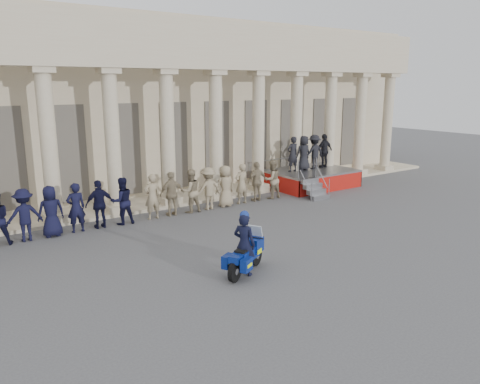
# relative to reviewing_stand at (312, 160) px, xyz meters

# --- Properties ---
(ground) EXTENTS (90.00, 90.00, 0.00)m
(ground) POSITION_rel_reviewing_stand_xyz_m (-9.80, -7.42, -1.52)
(ground) COLOR #47474A
(ground) RESTS_ON ground
(building) EXTENTS (40.00, 12.50, 9.00)m
(building) POSITION_rel_reviewing_stand_xyz_m (-9.80, 7.32, 3.00)
(building) COLOR #BEAE8E
(building) RESTS_ON ground
(officer_rank) EXTENTS (21.88, 0.74, 1.95)m
(officer_rank) POSITION_rel_reviewing_stand_xyz_m (-14.25, -0.98, -0.55)
(officer_rank) COLOR black
(officer_rank) RESTS_ON ground
(reviewing_stand) EXTENTS (4.68, 4.38, 2.87)m
(reviewing_stand) POSITION_rel_reviewing_stand_xyz_m (0.00, 0.00, 0.00)
(reviewing_stand) COLOR gray
(reviewing_stand) RESTS_ON ground
(motorcycle) EXTENTS (1.90, 1.34, 1.34)m
(motorcycle) POSITION_rel_reviewing_stand_xyz_m (-10.23, -8.05, -0.94)
(motorcycle) COLOR black
(motorcycle) RESTS_ON ground
(rider) EXTENTS (0.73, 0.83, 2.00)m
(rider) POSITION_rel_reviewing_stand_xyz_m (-10.33, -8.11, -0.54)
(rider) COLOR black
(rider) RESTS_ON ground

